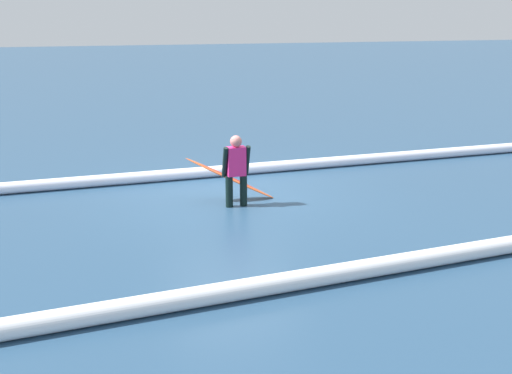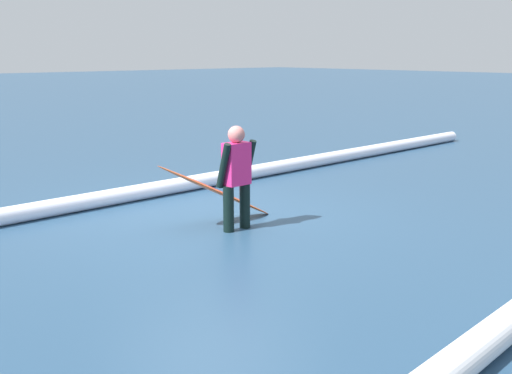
{
  "view_description": "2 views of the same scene",
  "coord_description": "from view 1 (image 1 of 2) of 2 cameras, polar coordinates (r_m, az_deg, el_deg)",
  "views": [
    {
      "loc": [
        3.23,
        11.84,
        3.54
      ],
      "look_at": [
        0.24,
        2.36,
        0.81
      ],
      "focal_mm": 44.57,
      "sensor_mm": 36.0,
      "label": 1
    },
    {
      "loc": [
        5.21,
        6.69,
        2.27
      ],
      "look_at": [
        0.51,
        1.54,
        0.76
      ],
      "focal_mm": 43.65,
      "sensor_mm": 36.0,
      "label": 2
    }
  ],
  "objects": [
    {
      "name": "ground_plane",
      "position": [
        12.77,
        -2.16,
        -0.76
      ],
      "size": [
        125.31,
        125.31,
        0.0
      ],
      "primitive_type": "plane",
      "color": "navy"
    },
    {
      "name": "surfer",
      "position": [
        11.86,
        -1.79,
        1.77
      ],
      "size": [
        0.52,
        0.26,
        1.36
      ],
      "rotation": [
        0.0,
        0.0,
        3.14
      ],
      "color": "black",
      "rests_on": "ground_plane"
    },
    {
      "name": "surfboard",
      "position": [
        12.33,
        -2.31,
        0.78
      ],
      "size": [
        1.77,
        0.49,
        0.92
      ],
      "color": "#E55926",
      "rests_on": "ground_plane"
    },
    {
      "name": "wave_crest_foreground",
      "position": [
        13.89,
        -10.41,
        0.85
      ],
      "size": [
        22.15,
        0.73,
        0.25
      ],
      "primitive_type": "cylinder",
      "rotation": [
        0.0,
        1.57,
        0.02
      ],
      "color": "white",
      "rests_on": "ground_plane"
    },
    {
      "name": "wave_crest_midground",
      "position": [
        7.96,
        -7.49,
        -10.11
      ],
      "size": [
        21.91,
        1.93,
        0.27
      ],
      "primitive_type": "cylinder",
      "rotation": [
        0.0,
        1.57,
        0.08
      ],
      "color": "white",
      "rests_on": "ground_plane"
    }
  ]
}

